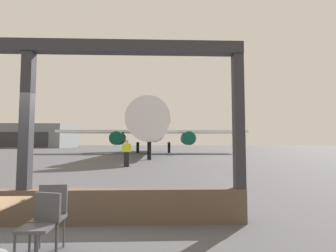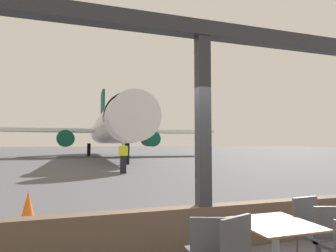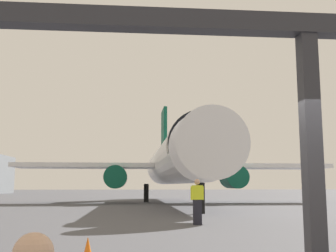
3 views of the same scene
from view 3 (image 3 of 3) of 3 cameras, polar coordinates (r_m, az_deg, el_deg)
The scene contains 4 objects.
ground_plane at distance 44.83m, azimuth -2.34°, elevation -10.02°, with size 220.00×220.00×0.00m, color #4C4C51.
window_frame at distance 5.22m, azimuth 19.36°, elevation -10.29°, with size 8.48×0.24×3.57m.
airplane at distance 34.87m, azimuth 1.20°, elevation -4.86°, with size 27.43×31.54×10.35m.
ground_crew_worker at distance 16.36m, azimuth 4.02°, elevation -10.17°, with size 0.54×0.26×1.74m.
Camera 3 is at (-2.13, -4.76, 1.49)m, focal length 44.64 mm.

